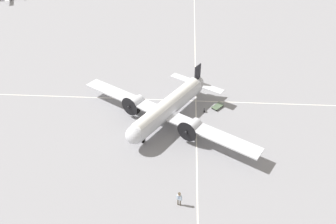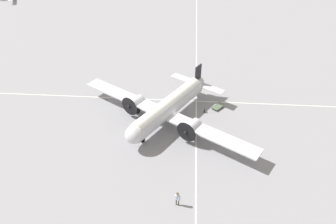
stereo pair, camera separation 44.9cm
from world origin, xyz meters
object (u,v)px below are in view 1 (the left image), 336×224
(crew_foreground, at_px, (179,198))
(suitcase_near_door, at_px, (204,110))
(baggage_cart, at_px, (217,106))
(airliner_main, at_px, (166,108))

(crew_foreground, bearing_deg, suitcase_near_door, -81.51)
(baggage_cart, bearing_deg, suitcase_near_door, -18.71)
(airliner_main, bearing_deg, baggage_cart, 150.24)
(suitcase_near_door, xyz_separation_m, baggage_cart, (-1.17, 2.00, 0.01))
(crew_foreground, xyz_separation_m, baggage_cart, (-18.04, 5.14, -0.88))
(baggage_cart, bearing_deg, airliner_main, -20.68)
(airliner_main, height_order, suitcase_near_door, airliner_main)
(crew_foreground, height_order, suitcase_near_door, crew_foreground)
(airliner_main, xyz_separation_m, crew_foreground, (14.06, 2.24, -1.27))
(crew_foreground, bearing_deg, airliner_main, -61.89)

